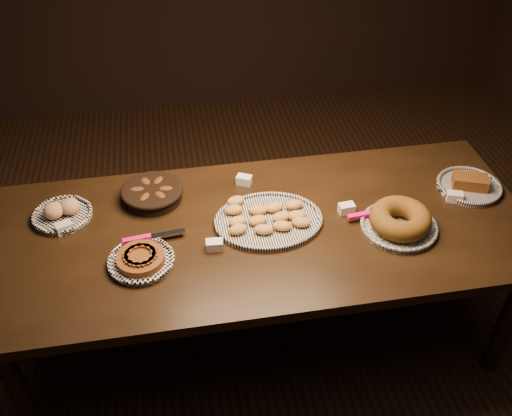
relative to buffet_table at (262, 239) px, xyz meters
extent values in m
plane|color=black|center=(0.00, 0.00, -0.68)|extent=(5.00, 5.00, 0.00)
cube|color=black|center=(0.00, 0.00, 0.05)|extent=(2.40, 1.00, 0.05)
cylinder|color=black|center=(-1.08, -0.38, -0.33)|extent=(0.08, 0.08, 0.70)
cylinder|color=black|center=(1.08, -0.38, -0.33)|extent=(0.08, 0.08, 0.70)
cylinder|color=black|center=(-1.08, 0.38, -0.33)|extent=(0.08, 0.08, 0.70)
cylinder|color=black|center=(1.08, 0.38, -0.33)|extent=(0.08, 0.08, 0.70)
torus|color=white|center=(-0.53, -0.14, 0.09)|extent=(0.28, 0.28, 0.02)
cylinder|color=#44210D|center=(-0.53, -0.14, 0.10)|extent=(0.23, 0.23, 0.03)
cube|color=#5A200F|center=(-0.47, -0.13, 0.12)|extent=(0.03, 0.07, 0.01)
cube|color=#5A200F|center=(-0.49, -0.10, 0.12)|extent=(0.06, 0.06, 0.01)
cube|color=#5A200F|center=(-0.51, -0.08, 0.12)|extent=(0.07, 0.03, 0.01)
cube|color=#5A200F|center=(-0.54, -0.09, 0.12)|extent=(0.07, 0.04, 0.01)
cube|color=#5A200F|center=(-0.57, -0.10, 0.12)|extent=(0.06, 0.06, 0.01)
cube|color=#5A200F|center=(-0.58, -0.13, 0.12)|extent=(0.03, 0.07, 0.01)
cube|color=#5A200F|center=(-0.57, -0.16, 0.12)|extent=(0.05, 0.07, 0.01)
cube|color=#5A200F|center=(-0.55, -0.18, 0.12)|extent=(0.07, 0.05, 0.01)
cube|color=#5A200F|center=(-0.52, -0.19, 0.12)|extent=(0.07, 0.02, 0.01)
cube|color=#5A200F|center=(-0.50, -0.18, 0.12)|extent=(0.07, 0.05, 0.01)
cube|color=#5A200F|center=(-0.48, -0.16, 0.12)|extent=(0.04, 0.07, 0.01)
cube|color=#FF0C74|center=(-0.54, -0.02, 0.10)|extent=(0.12, 0.04, 0.02)
cube|color=silver|center=(-0.41, 0.00, 0.10)|extent=(0.15, 0.05, 0.00)
torus|color=black|center=(0.03, 0.02, 0.09)|extent=(0.39, 0.39, 0.02)
ellipsoid|color=#A26B2F|center=(-0.11, -0.03, 0.11)|extent=(0.09, 0.07, 0.04)
ellipsoid|color=#A26B2F|center=(0.00, -0.05, 0.11)|extent=(0.09, 0.07, 0.04)
ellipsoid|color=#A26B2F|center=(0.08, -0.04, 0.11)|extent=(0.09, 0.07, 0.04)
ellipsoid|color=#A26B2F|center=(0.17, -0.03, 0.11)|extent=(0.09, 0.07, 0.04)
ellipsoid|color=#A26B2F|center=(-0.11, 0.02, 0.11)|extent=(0.09, 0.07, 0.04)
ellipsoid|color=#A26B2F|center=(-0.02, 0.01, 0.11)|extent=(0.09, 0.07, 0.04)
ellipsoid|color=#A26B2F|center=(0.09, 0.02, 0.11)|extent=(0.09, 0.07, 0.04)
ellipsoid|color=#A26B2F|center=(0.16, 0.01, 0.11)|extent=(0.09, 0.06, 0.04)
ellipsoid|color=#A26B2F|center=(-0.11, 0.10, 0.11)|extent=(0.09, 0.06, 0.04)
ellipsoid|color=#A26B2F|center=(0.00, 0.08, 0.11)|extent=(0.09, 0.06, 0.04)
ellipsoid|color=#A26B2F|center=(0.07, 0.09, 0.11)|extent=(0.09, 0.07, 0.04)
ellipsoid|color=#A26B2F|center=(0.16, 0.09, 0.11)|extent=(0.09, 0.07, 0.04)
ellipsoid|color=#A26B2F|center=(-0.09, 0.16, 0.11)|extent=(0.09, 0.07, 0.04)
torus|color=black|center=(0.59, -0.11, 0.09)|extent=(0.34, 0.34, 0.02)
torus|color=brown|center=(0.59, -0.11, 0.13)|extent=(0.29, 0.29, 0.09)
cube|color=#FF0C74|center=(0.44, -0.03, 0.10)|extent=(0.12, 0.04, 0.02)
cube|color=silver|center=(0.57, -0.01, 0.10)|extent=(0.15, 0.05, 0.00)
cylinder|color=black|center=(-0.46, 0.28, 0.11)|extent=(0.33, 0.33, 0.07)
torus|color=black|center=(-0.46, 0.28, 0.13)|extent=(0.29, 0.29, 0.02)
ellipsoid|color=#381C0B|center=(-0.40, 0.27, 0.13)|extent=(0.09, 0.06, 0.04)
ellipsoid|color=#381C0B|center=(-0.43, 0.33, 0.13)|extent=(0.08, 0.10, 0.04)
ellipsoid|color=#381C0B|center=(-0.49, 0.34, 0.13)|extent=(0.08, 0.10, 0.04)
ellipsoid|color=#381C0B|center=(-0.53, 0.28, 0.13)|extent=(0.09, 0.06, 0.04)
ellipsoid|color=#381C0B|center=(-0.50, 0.22, 0.13)|extent=(0.08, 0.10, 0.04)
ellipsoid|color=#381C0B|center=(-0.43, 0.22, 0.13)|extent=(0.09, 0.10, 0.04)
torus|color=white|center=(-0.87, 0.22, 0.09)|extent=(0.27, 0.27, 0.02)
ellipsoid|color=#A87A4D|center=(-0.90, 0.21, 0.12)|extent=(0.09, 0.09, 0.07)
ellipsoid|color=#A87A4D|center=(-0.83, 0.23, 0.12)|extent=(0.09, 0.09, 0.07)
torus|color=black|center=(1.02, 0.10, 0.09)|extent=(0.30, 0.30, 0.02)
cube|color=#44210D|center=(1.02, 0.10, 0.11)|extent=(0.18, 0.14, 0.06)
cube|color=white|center=(-0.22, -0.10, 0.10)|extent=(0.07, 0.05, 0.04)
cube|color=white|center=(-0.03, 0.32, 0.10)|extent=(0.08, 0.07, 0.04)
cube|color=white|center=(0.39, 0.03, 0.10)|extent=(0.07, 0.05, 0.04)
cube|color=white|center=(-0.85, 0.12, 0.10)|extent=(0.08, 0.07, 0.04)
cube|color=white|center=(0.91, 0.03, 0.10)|extent=(0.08, 0.07, 0.04)
camera|label=1|loc=(-0.35, -1.84, 1.73)|focal=40.00mm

